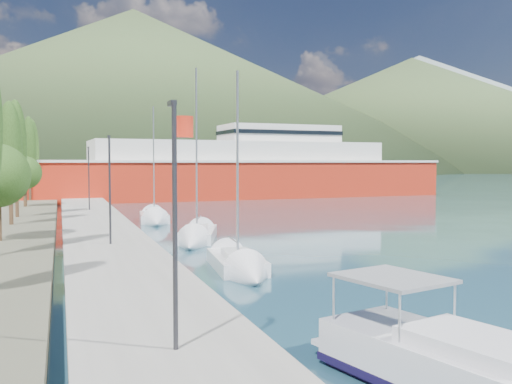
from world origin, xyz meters
name	(u,v)px	position (x,y,z in m)	size (l,w,h in m)	color
ground	(112,185)	(0.00, 120.00, 0.00)	(1400.00, 1400.00, 0.00)	#214757
quay	(96,226)	(-9.00, 26.00, 0.40)	(5.00, 88.00, 0.80)	gray
hills_far	(198,99)	(138.59, 618.73, 77.39)	(1480.00, 900.00, 180.00)	gray
hills_near	(222,100)	(98.04, 372.50, 49.18)	(1010.00, 520.00, 115.00)	#3D522C
tree_row	(15,157)	(-15.12, 31.11, 5.83)	(3.78, 62.72, 10.73)	#47301E
lamp_posts	(107,184)	(-9.00, 14.64, 4.08)	(0.15, 43.80, 6.06)	#2D2D33
sailboat_near	(244,269)	(-3.46, 5.75, 0.29)	(2.96, 7.64, 10.72)	silver
sailboat_mid	(195,239)	(-3.31, 16.80, 0.31)	(4.97, 9.07, 12.65)	silver
sailboat_far	(155,220)	(-3.80, 30.14, 0.32)	(3.27, 7.92, 11.32)	silver
ferry	(242,172)	(14.68, 63.40, 3.87)	(64.77, 17.22, 12.73)	red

